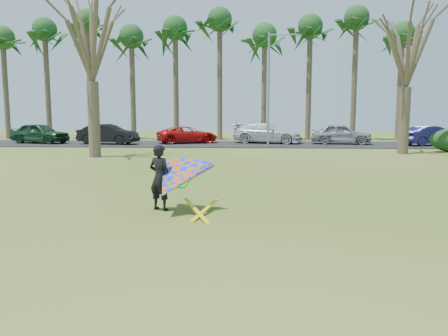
# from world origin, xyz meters

# --- Properties ---
(ground) EXTENTS (100.00, 100.00, 0.00)m
(ground) POSITION_xyz_m (0.00, 0.00, 0.00)
(ground) COLOR #214F11
(ground) RESTS_ON ground
(parking_strip) EXTENTS (46.00, 7.00, 0.06)m
(parking_strip) POSITION_xyz_m (0.00, 25.00, 0.03)
(parking_strip) COLOR black
(parking_strip) RESTS_ON ground
(palm_0) EXTENTS (4.84, 4.84, 10.84)m
(palm_0) POSITION_xyz_m (-22.00, 31.00, 9.17)
(palm_0) COLOR #4F3D2F
(palm_0) RESTS_ON ground
(palm_1) EXTENTS (4.84, 4.84, 11.54)m
(palm_1) POSITION_xyz_m (-18.00, 31.00, 9.85)
(palm_1) COLOR #4C3C2D
(palm_1) RESTS_ON ground
(palm_2) EXTENTS (4.84, 4.84, 12.24)m
(palm_2) POSITION_xyz_m (-14.00, 31.00, 10.52)
(palm_2) COLOR #4D3D2E
(palm_2) RESTS_ON ground
(palm_3) EXTENTS (4.84, 4.84, 10.84)m
(palm_3) POSITION_xyz_m (-10.00, 31.00, 9.17)
(palm_3) COLOR #493C2C
(palm_3) RESTS_ON ground
(palm_4) EXTENTS (4.84, 4.84, 11.54)m
(palm_4) POSITION_xyz_m (-6.00, 31.00, 9.85)
(palm_4) COLOR #4D3C2E
(palm_4) RESTS_ON ground
(palm_5) EXTENTS (4.84, 4.84, 12.24)m
(palm_5) POSITION_xyz_m (-2.00, 31.00, 10.52)
(palm_5) COLOR #4D3C2E
(palm_5) RESTS_ON ground
(palm_6) EXTENTS (4.84, 4.84, 10.84)m
(palm_6) POSITION_xyz_m (2.00, 31.00, 9.17)
(palm_6) COLOR #4C3A2D
(palm_6) RESTS_ON ground
(palm_7) EXTENTS (4.84, 4.84, 11.54)m
(palm_7) POSITION_xyz_m (6.00, 31.00, 9.85)
(palm_7) COLOR #4F3C2F
(palm_7) RESTS_ON ground
(palm_8) EXTENTS (4.84, 4.84, 12.24)m
(palm_8) POSITION_xyz_m (10.00, 31.00, 10.52)
(palm_8) COLOR #483A2B
(palm_8) RESTS_ON ground
(palm_9) EXTENTS (4.84, 4.84, 10.84)m
(palm_9) POSITION_xyz_m (14.00, 31.00, 9.17)
(palm_9) COLOR brown
(palm_9) RESTS_ON ground
(bare_tree_left) EXTENTS (6.60, 6.60, 9.70)m
(bare_tree_left) POSITION_xyz_m (-8.00, 15.00, 6.92)
(bare_tree_left) COLOR #4C3F2D
(bare_tree_left) RESTS_ON ground
(bare_tree_right) EXTENTS (6.27, 6.27, 9.21)m
(bare_tree_right) POSITION_xyz_m (10.00, 18.00, 6.57)
(bare_tree_right) COLOR #473A2A
(bare_tree_right) RESTS_ON ground
(streetlight) EXTENTS (2.28, 0.18, 8.00)m
(streetlight) POSITION_xyz_m (2.16, 22.00, 4.46)
(streetlight) COLOR gray
(streetlight) RESTS_ON ground
(car_0) EXTENTS (5.02, 3.00, 1.60)m
(car_0) POSITION_xyz_m (-15.96, 24.86, 0.86)
(car_0) COLOR #173A20
(car_0) RESTS_ON parking_strip
(car_1) EXTENTS (4.86, 2.41, 1.53)m
(car_1) POSITION_xyz_m (-10.22, 24.21, 0.82)
(car_1) COLOR black
(car_1) RESTS_ON parking_strip
(car_2) EXTENTS (5.28, 4.00, 1.33)m
(car_2) POSITION_xyz_m (-4.23, 25.60, 0.73)
(car_2) COLOR red
(car_2) RESTS_ON parking_strip
(car_3) EXTENTS (5.87, 3.59, 1.59)m
(car_3) POSITION_xyz_m (2.13, 25.92, 0.85)
(car_3) COLOR silver
(car_3) RESTS_ON parking_strip
(car_4) EXTENTS (4.82, 2.50, 1.57)m
(car_4) POSITION_xyz_m (7.81, 25.30, 0.84)
(car_4) COLOR gray
(car_4) RESTS_ON parking_strip
(car_5) EXTENTS (4.65, 2.83, 1.45)m
(car_5) POSITION_xyz_m (14.15, 24.12, 0.78)
(car_5) COLOR #1B1B51
(car_5) RESTS_ON parking_strip
(kite_flyer) EXTENTS (2.13, 2.39, 2.02)m
(kite_flyer) POSITION_xyz_m (-1.24, 1.71, 0.85)
(kite_flyer) COLOR black
(kite_flyer) RESTS_ON ground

